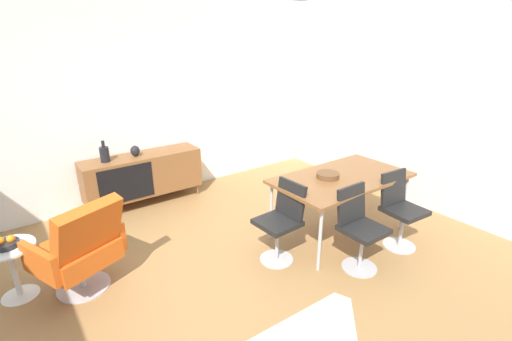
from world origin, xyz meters
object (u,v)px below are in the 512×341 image
vase_sculptural_dark (135,151)px  dining_chair_front_left (359,225)px  lounge_chair_red (80,247)px  wooden_bowl_on_table (328,175)px  fruit_bowl (6,243)px  sideboard (143,174)px  side_table_round (13,266)px  vase_cobalt (105,154)px  dining_chair_near_window (282,219)px  dining_chair_front_right (400,207)px  dining_table (342,180)px

vase_sculptural_dark → dining_chair_front_left: bearing=-64.8°
vase_sculptural_dark → lounge_chair_red: lounge_chair_red is taller
wooden_bowl_on_table → vase_sculptural_dark: bearing=124.8°
wooden_bowl_on_table → fruit_bowl: wooden_bowl_on_table is taller
sideboard → side_table_round: bearing=-143.2°
sideboard → vase_cobalt: (-0.46, 0.00, 0.39)m
sideboard → lounge_chair_red: lounge_chair_red is taller
sideboard → fruit_bowl: size_ratio=8.00×
dining_chair_front_left → lounge_chair_red: lounge_chair_red is taller
dining_chair_front_left → dining_chair_near_window: 0.78m
wooden_bowl_on_table → dining_chair_front_left: dining_chair_front_left is taller
vase_sculptural_dark → side_table_round: 2.07m
wooden_bowl_on_table → dining_chair_near_window: (-0.73, -0.07, -0.30)m
lounge_chair_red → wooden_bowl_on_table: bearing=-13.3°
sideboard → vase_cobalt: size_ratio=5.68×
sideboard → dining_chair_front_right: dining_chair_front_right is taller
side_table_round → fruit_bowl: fruit_bowl is taller
wooden_bowl_on_table → side_table_round: bearing=163.8°
vase_sculptural_dark → dining_table: (1.65, -2.20, -0.10)m
sideboard → wooden_bowl_on_table: size_ratio=6.15×
wooden_bowl_on_table → dining_chair_front_left: 0.72m
vase_sculptural_dark → dining_chair_front_right: (2.00, -2.76, -0.32)m
sideboard → fruit_bowl: 2.07m
fruit_bowl → dining_chair_front_right: bearing=-23.0°
dining_chair_near_window → dining_table: bearing=-0.2°
fruit_bowl → dining_chair_near_window: bearing=-22.2°
fruit_bowl → dining_chair_front_left: bearing=-27.8°
sideboard → dining_chair_front_left: dining_chair_front_left is taller
vase_cobalt → wooden_bowl_on_table: vase_cobalt is taller
lounge_chair_red → fruit_bowl: (-0.53, 0.29, 0.09)m
wooden_bowl_on_table → lounge_chair_red: size_ratio=0.27×
dining_chair_front_right → side_table_round: size_ratio=1.65×
sideboard → vase_cobalt: 0.60m
vase_sculptural_dark → dining_chair_front_left: size_ratio=0.17×
sideboard → dining_table: dining_table is taller
vase_sculptural_dark → dining_table: size_ratio=0.09×
dining_chair_front_left → side_table_round: bearing=152.2°
vase_cobalt → side_table_round: size_ratio=0.54×
vase_sculptural_dark → dining_chair_front_left: 3.07m
vase_sculptural_dark → dining_chair_front_right: vase_sculptural_dark is taller
dining_chair_near_window → fruit_bowl: dining_chair_near_window is taller
vase_cobalt → vase_sculptural_dark: bearing=0.0°
dining_table → dining_chair_front_left: bearing=-122.0°
vase_sculptural_dark → dining_chair_front_right: bearing=-54.1°
dining_chair_front_left → fruit_bowl: bearing=152.2°
vase_sculptural_dark → dining_chair_front_right: size_ratio=0.17×
dining_chair_near_window → vase_sculptural_dark: bearing=109.0°
dining_chair_near_window → fruit_bowl: bearing=157.8°
wooden_bowl_on_table → dining_chair_near_window: bearing=-174.8°
dining_chair_near_window → lounge_chair_red: bearing=159.8°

